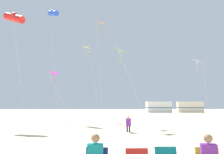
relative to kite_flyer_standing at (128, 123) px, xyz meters
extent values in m
sphere|color=#9E704C|center=(-1.90, -9.73, 0.45)|extent=(0.20, 0.20, 0.20)
sphere|color=#9E704C|center=(0.66, -9.87, 0.45)|extent=(0.20, 0.20, 0.20)
cube|color=#722D99|center=(-0.01, -0.08, 0.07)|extent=(0.36, 0.25, 0.52)
sphere|color=beige|center=(-0.01, -0.08, 0.45)|extent=(0.20, 0.20, 0.20)
cylinder|color=#2D2D38|center=(0.09, 0.09, -0.17)|extent=(0.17, 0.37, 0.13)
cylinder|color=#2D2D38|center=(0.11, 0.25, -0.40)|extent=(0.11, 0.11, 0.42)
cylinder|color=#2D2D38|center=(-0.07, 0.11, -0.17)|extent=(0.17, 0.37, 0.13)
cylinder|color=#2D2D38|center=(-0.05, 0.27, -0.40)|extent=(0.11, 0.11, 0.42)
cylinder|color=silver|center=(-2.84, 11.63, 4.02)|extent=(1.49, 2.16, 9.27)
cube|color=yellow|center=(-3.91, 12.37, 8.65)|extent=(1.22, 1.22, 0.40)
cylinder|color=yellow|center=(-3.91, 12.37, 8.00)|extent=(0.04, 0.04, 1.10)
cylinder|color=silver|center=(-9.30, 4.66, 4.43)|extent=(1.11, 1.92, 10.09)
cylinder|color=red|center=(-10.25, 5.21, 9.48)|extent=(2.51, 1.85, 1.48)
sphere|color=red|center=(-10.25, 5.21, 9.63)|extent=(0.76, 0.76, 0.76)
cylinder|color=silver|center=(-2.08, 7.51, 4.79)|extent=(0.78, 0.38, 10.81)
cube|color=orange|center=(-1.90, 7.89, 10.20)|extent=(1.22, 1.22, 0.40)
cylinder|color=orange|center=(-1.90, 7.89, 9.55)|extent=(0.04, 0.04, 1.10)
cylinder|color=silver|center=(-6.07, 7.09, 2.01)|extent=(2.24, 1.82, 5.26)
cube|color=#D826A5|center=(-6.97, 8.20, 4.64)|extent=(1.22, 1.22, 0.40)
cylinder|color=#D826A5|center=(-6.97, 8.20, 3.99)|extent=(0.04, 0.04, 1.10)
cylinder|color=silver|center=(0.56, 1.60, 2.60)|extent=(2.77, 1.75, 6.43)
cube|color=#72D12D|center=(-0.31, 2.98, 5.82)|extent=(1.22, 1.22, 0.40)
cylinder|color=#72D12D|center=(-0.31, 2.98, 5.17)|extent=(0.04, 0.04, 1.10)
cylinder|color=silver|center=(10.41, 10.17, 3.00)|extent=(0.77, 1.44, 7.23)
cube|color=white|center=(9.70, 10.55, 6.62)|extent=(1.22, 1.22, 0.40)
cylinder|color=white|center=(9.70, 10.55, 5.97)|extent=(0.04, 0.04, 1.10)
cylinder|color=silver|center=(-7.87, 11.73, 6.29)|extent=(1.31, 0.90, 13.81)
cylinder|color=blue|center=(-8.31, 12.38, 13.19)|extent=(1.98, 2.46, 1.48)
sphere|color=blue|center=(-8.31, 12.38, 13.34)|extent=(0.76, 0.76, 0.76)
cube|color=white|center=(12.69, 41.00, 0.79)|extent=(6.54, 2.72, 2.80)
cube|color=#4C608C|center=(12.69, 41.00, 0.65)|extent=(6.58, 2.76, 0.24)
cube|color=beige|center=(20.79, 40.65, 0.79)|extent=(6.57, 2.83, 2.80)
cube|color=#4C608C|center=(20.79, 40.65, 0.65)|extent=(6.61, 2.87, 0.24)
camera|label=1|loc=(-1.73, -14.80, 1.19)|focal=34.59mm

